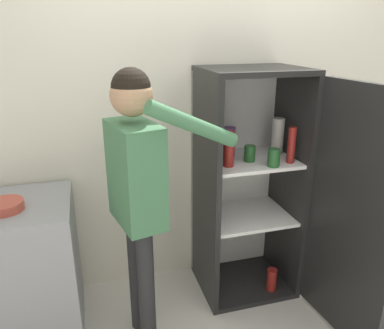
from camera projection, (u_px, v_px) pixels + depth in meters
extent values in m
cube|color=silver|center=(211.00, 115.00, 2.76)|extent=(7.00, 0.06, 2.55)
cube|color=black|center=(242.00, 281.00, 2.93)|extent=(0.67, 0.56, 0.04)
cube|color=black|center=(254.00, 70.00, 2.39)|extent=(0.67, 0.56, 0.04)
cube|color=white|center=(234.00, 173.00, 2.90)|extent=(0.67, 0.03, 1.57)
cube|color=black|center=(205.00, 191.00, 2.57)|extent=(0.04, 0.56, 1.57)
cube|color=black|center=(288.00, 181.00, 2.74)|extent=(0.04, 0.56, 1.57)
cube|color=white|center=(246.00, 215.00, 2.73)|extent=(0.60, 0.49, 0.02)
cube|color=white|center=(249.00, 160.00, 2.59)|extent=(0.60, 0.49, 0.02)
cube|color=black|center=(351.00, 218.00, 2.20)|extent=(0.11, 0.67, 1.57)
cylinder|color=#1E5123|center=(274.00, 158.00, 2.41)|extent=(0.08, 0.08, 0.12)
cylinder|color=#1E5123|center=(250.00, 153.00, 2.51)|extent=(0.08, 0.08, 0.11)
cylinder|color=maroon|center=(291.00, 145.00, 2.46)|extent=(0.05, 0.05, 0.24)
cylinder|color=maroon|center=(229.00, 149.00, 2.40)|extent=(0.07, 0.07, 0.23)
cylinder|color=#723884|center=(229.00, 142.00, 2.61)|extent=(0.09, 0.09, 0.20)
cylinder|color=maroon|center=(272.00, 279.00, 2.78)|extent=(0.07, 0.07, 0.17)
cylinder|color=beige|center=(278.00, 136.00, 2.66)|extent=(0.08, 0.08, 0.26)
cylinder|color=#262628|center=(137.00, 273.00, 2.38)|extent=(0.10, 0.10, 0.82)
cylinder|color=#262628|center=(146.00, 287.00, 2.24)|extent=(0.10, 0.10, 0.82)
cube|color=#3F724C|center=(136.00, 174.00, 2.08)|extent=(0.30, 0.43, 0.58)
sphere|color=tan|center=(131.00, 95.00, 1.93)|extent=(0.23, 0.23, 0.23)
sphere|color=black|center=(131.00, 88.00, 1.92)|extent=(0.21, 0.21, 0.21)
cylinder|color=#3F724C|center=(123.00, 167.00, 2.27)|extent=(0.08, 0.08, 0.55)
cylinder|color=#3F724C|center=(194.00, 125.00, 1.90)|extent=(0.53, 0.19, 0.30)
cube|color=gray|center=(29.00, 268.00, 2.37)|extent=(0.59, 0.63, 0.89)
cylinder|color=#B24738|center=(4.00, 206.00, 2.13)|extent=(0.21, 0.21, 0.05)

